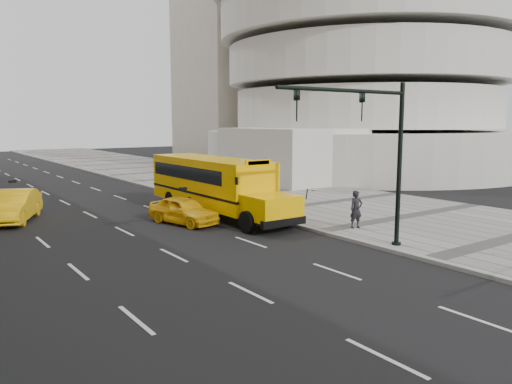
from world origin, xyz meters
TOP-DOWN VIEW (x-y plane):
  - ground at (0.00, 0.00)m, footprint 140.00×140.00m
  - sidewalk_museum at (12.00, 0.00)m, footprint 12.00×140.00m
  - curb_museum at (6.00, 0.00)m, footprint 0.30×140.00m
  - guggenheim at (29.37, 18.51)m, footprint 33.20×42.20m
  - school_bus at (4.50, 1.38)m, footprint 2.96×11.56m
  - taxi_near at (2.00, -0.02)m, footprint 2.51×4.19m
  - taxi_far at (-4.60, 5.38)m, footprint 3.49×5.00m
  - pedestrian at (7.59, -6.07)m, footprint 0.70×0.54m
  - traffic_signal at (5.19, -9.15)m, footprint 6.18×0.36m

SIDE VIEW (x-z plane):
  - ground at x=0.00m, z-range 0.00..0.00m
  - sidewalk_museum at x=12.00m, z-range 0.00..0.15m
  - curb_museum at x=6.00m, z-range 0.00..0.15m
  - taxi_near at x=2.00m, z-range 0.00..1.34m
  - taxi_far at x=-4.60m, z-range 0.00..1.56m
  - pedestrian at x=7.59m, z-range 0.15..1.87m
  - school_bus at x=4.50m, z-range 0.17..3.36m
  - traffic_signal at x=5.19m, z-range 0.89..7.29m
  - guggenheim at x=29.37m, z-range -3.92..31.08m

